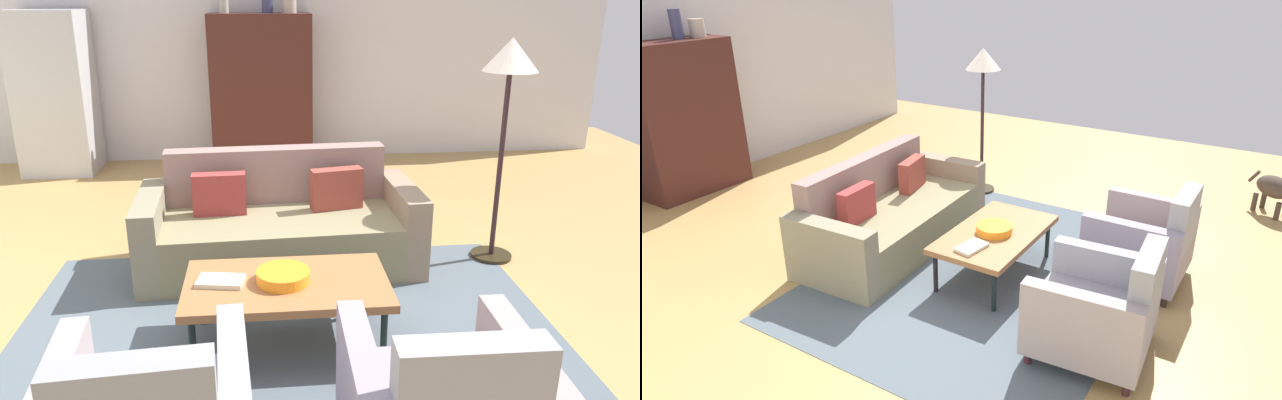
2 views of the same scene
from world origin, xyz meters
TOP-DOWN VIEW (x-y plane):
  - ground_plane at (0.00, 0.00)m, footprint 10.41×10.41m
  - wall_back at (0.00, 3.95)m, footprint 8.68×0.12m
  - area_rug at (0.05, -0.46)m, footprint 3.40×2.60m
  - couch at (0.05, 0.68)m, footprint 2.14×1.00m
  - coffee_table at (0.05, -0.51)m, footprint 1.20×0.70m
  - armchair_left at (-0.54, -1.68)m, footprint 0.86×0.86m
  - armchair_right at (0.65, -1.68)m, footprint 0.81×0.81m
  - fruit_bowl at (0.03, -0.51)m, footprint 0.32×0.32m
  - book_stack at (-0.33, -0.50)m, footprint 0.29×0.21m
  - cabinet at (-0.06, 3.60)m, footprint 1.20×0.51m
  - vase_round at (0.04, 3.60)m, footprint 0.13×0.13m
  - vase_small at (0.29, 3.60)m, footprint 0.17×0.17m
  - floor_lamp at (1.75, 0.59)m, footprint 0.40×0.40m
  - dog at (2.80, -2.55)m, footprint 0.47×0.61m

SIDE VIEW (x-z plane):
  - ground_plane at x=0.00m, z-range 0.00..0.00m
  - area_rug at x=0.05m, z-range 0.00..0.01m
  - couch at x=0.05m, z-range -0.14..0.72m
  - dog at x=2.80m, z-range 0.08..0.55m
  - armchair_left at x=-0.54m, z-range -0.10..0.78m
  - armchair_right at x=0.65m, z-range -0.10..0.78m
  - coffee_table at x=0.05m, z-range 0.17..0.59m
  - book_stack at x=-0.33m, z-range 0.42..0.45m
  - fruit_bowl at x=0.03m, z-range 0.42..0.49m
  - cabinet at x=-0.06m, z-range 0.00..1.80m
  - wall_back at x=0.00m, z-range 0.00..2.80m
  - floor_lamp at x=1.75m, z-range 0.58..2.30m
  - vase_small at x=0.29m, z-range 1.80..2.01m
  - vase_round at x=0.04m, z-range 1.80..2.13m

